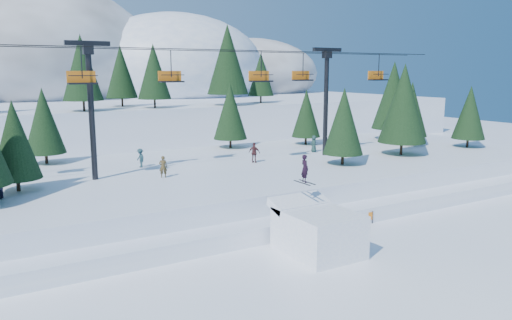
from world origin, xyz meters
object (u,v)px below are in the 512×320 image
banner_far (406,208)px  banner_near (354,217)px  chairlift (221,87)px  jump_kicker (317,230)px

banner_far → banner_near: bearing=179.4°
chairlift → banner_near: 15.96m
chairlift → jump_kicker: bearing=-95.8°
chairlift → banner_near: chairlift is taller
banner_far → chairlift: bearing=125.3°
banner_near → banner_far: (5.08, -0.05, 0.00)m
chairlift → banner_near: (3.96, -12.72, -8.78)m
jump_kicker → chairlift: 17.67m
jump_kicker → banner_far: jump_kicker is taller
banner_far → jump_kicker: bearing=-164.6°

